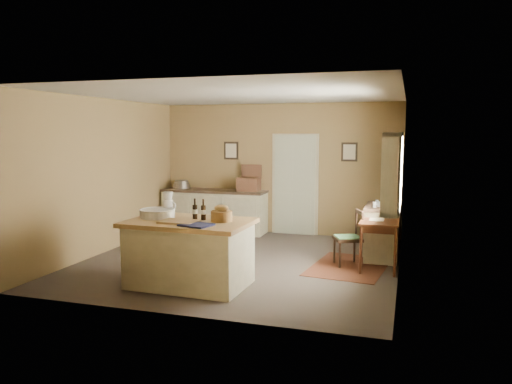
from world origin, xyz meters
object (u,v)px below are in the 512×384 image
desk_chair (348,239)px  writing_desk (380,226)px  right_cabinet (382,232)px  sideboard (215,209)px  shelving_unit (394,196)px  work_island (189,251)px

desk_chair → writing_desk: bearing=-23.4°
desk_chair → right_cabinet: right_cabinet is taller
sideboard → desk_chair: 3.59m
sideboard → right_cabinet: sideboard is taller
writing_desk → desk_chair: size_ratio=1.08×
desk_chair → shelving_unit: (0.64, 1.73, 0.50)m
sideboard → shelving_unit: bearing=-3.1°
desk_chair → shelving_unit: 1.91m
right_cabinet → work_island: bearing=-136.8°
sideboard → work_island: bearing=-73.6°
work_island → sideboard: size_ratio=0.77×
work_island → writing_desk: work_island is taller
work_island → writing_desk: (2.46, 1.67, 0.19)m
writing_desk → right_cabinet: 0.67m
work_island → writing_desk: size_ratio=1.82×
sideboard → writing_desk: (3.52, -1.94, 0.19)m
sideboard → desk_chair: size_ratio=2.57×
shelving_unit → writing_desk: bearing=-94.9°
work_island → right_cabinet: 3.37m
work_island → desk_chair: work_island is taller
sideboard → writing_desk: bearing=-28.8°
sideboard → shelving_unit: (3.67, -0.20, 0.45)m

